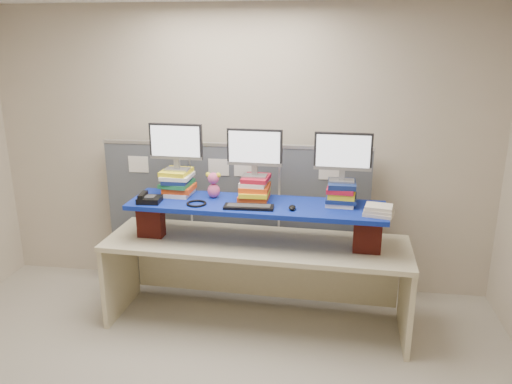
% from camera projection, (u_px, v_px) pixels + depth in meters
% --- Properties ---
extents(room, '(5.00, 4.00, 2.80)m').
position_uv_depth(room, '(180.00, 221.00, 3.04)').
color(room, beige).
rests_on(room, ground).
extents(cubicle_partition, '(2.60, 0.06, 1.53)m').
position_uv_depth(cubicle_partition, '(235.00, 219.00, 4.91)').
color(cubicle_partition, '#474B53').
rests_on(cubicle_partition, ground).
extents(desk, '(2.65, 0.86, 0.80)m').
position_uv_depth(desk, '(256.00, 258.00, 4.35)').
color(desk, beige).
rests_on(desk, ground).
extents(brick_pier_left, '(0.23, 0.13, 0.31)m').
position_uv_depth(brick_pier_left, '(151.00, 220.00, 4.37)').
color(brick_pier_left, maroon).
rests_on(brick_pier_left, desk).
extents(brick_pier_right, '(0.23, 0.13, 0.31)m').
position_uv_depth(brick_pier_right, '(367.00, 234.00, 4.05)').
color(brick_pier_right, maroon).
rests_on(brick_pier_right, desk).
extents(blue_board, '(2.18, 0.62, 0.04)m').
position_uv_depth(blue_board, '(256.00, 206.00, 4.21)').
color(blue_board, '#0B1A93').
rests_on(blue_board, brick_pier_left).
extents(book_stack_left, '(0.28, 0.31, 0.23)m').
position_uv_depth(book_stack_left, '(178.00, 182.00, 4.41)').
color(book_stack_left, white).
rests_on(book_stack_left, blue_board).
extents(book_stack_center, '(0.26, 0.31, 0.20)m').
position_uv_depth(book_stack_center, '(255.00, 188.00, 4.29)').
color(book_stack_center, '#F14E16').
rests_on(book_stack_center, blue_board).
extents(book_stack_right, '(0.26, 0.32, 0.20)m').
position_uv_depth(book_stack_right, '(341.00, 193.00, 4.17)').
color(book_stack_right, white).
rests_on(book_stack_right, blue_board).
extents(monitor_left, '(0.47, 0.14, 0.41)m').
position_uv_depth(monitor_left, '(176.00, 144.00, 4.31)').
color(monitor_left, '#949499').
rests_on(monitor_left, book_stack_left).
extents(monitor_center, '(0.47, 0.14, 0.41)m').
position_uv_depth(monitor_center, '(255.00, 150.00, 4.19)').
color(monitor_center, '#949499').
rests_on(monitor_center, book_stack_center).
extents(monitor_right, '(0.47, 0.14, 0.41)m').
position_uv_depth(monitor_right, '(343.00, 154.00, 4.07)').
color(monitor_right, '#949499').
rests_on(monitor_right, book_stack_right).
extents(keyboard, '(0.41, 0.15, 0.03)m').
position_uv_depth(keyboard, '(249.00, 207.00, 4.08)').
color(keyboard, black).
rests_on(keyboard, blue_board).
extents(mouse, '(0.09, 0.12, 0.03)m').
position_uv_depth(mouse, '(292.00, 207.00, 4.05)').
color(mouse, black).
rests_on(mouse, blue_board).
extents(desk_phone, '(0.20, 0.18, 0.08)m').
position_uv_depth(desk_phone, '(149.00, 199.00, 4.22)').
color(desk_phone, black).
rests_on(desk_phone, blue_board).
extents(headset, '(0.21, 0.21, 0.02)m').
position_uv_depth(headset, '(196.00, 203.00, 4.17)').
color(headset, black).
rests_on(headset, blue_board).
extents(plush_toy, '(0.13, 0.10, 0.23)m').
position_uv_depth(plush_toy, '(214.00, 185.00, 4.32)').
color(plush_toy, '#E6578D').
rests_on(plush_toy, blue_board).
extents(binder_stack, '(0.26, 0.22, 0.08)m').
position_uv_depth(binder_stack, '(379.00, 210.00, 3.91)').
color(binder_stack, beige).
rests_on(binder_stack, blue_board).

